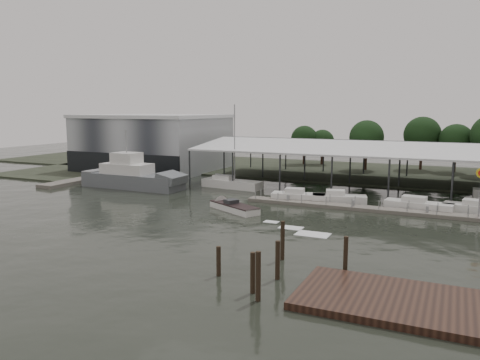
% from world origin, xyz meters
% --- Properties ---
extents(ground, '(200.00, 200.00, 0.00)m').
position_xyz_m(ground, '(0.00, 0.00, 0.00)').
color(ground, black).
rests_on(ground, ground).
extents(land_strip_far, '(140.00, 30.00, 0.30)m').
position_xyz_m(land_strip_far, '(0.00, 42.00, 0.10)').
color(land_strip_far, '#383E2F').
rests_on(land_strip_far, ground).
extents(land_strip_west, '(20.00, 40.00, 0.30)m').
position_xyz_m(land_strip_west, '(-40.00, 30.00, 0.10)').
color(land_strip_west, '#383E2F').
rests_on(land_strip_west, ground).
extents(storage_warehouse, '(24.50, 20.50, 10.50)m').
position_xyz_m(storage_warehouse, '(-28.00, 29.94, 5.29)').
color(storage_warehouse, '#A6ACB1').
rests_on(storage_warehouse, ground).
extents(covered_boat_shed, '(58.24, 24.00, 6.96)m').
position_xyz_m(covered_boat_shed, '(17.00, 28.00, 6.13)').
color(covered_boat_shed, silver).
rests_on(covered_boat_shed, ground).
extents(trawler_dock, '(3.00, 18.00, 0.50)m').
position_xyz_m(trawler_dock, '(-30.00, 14.00, 0.25)').
color(trawler_dock, slate).
rests_on(trawler_dock, ground).
extents(floating_dock, '(28.00, 2.00, 1.40)m').
position_xyz_m(floating_dock, '(15.00, 10.00, 0.20)').
color(floating_dock, slate).
rests_on(floating_dock, ground).
extents(boardwalk_platform, '(15.00, 12.00, 0.50)m').
position_xyz_m(boardwalk_platform, '(24.55, -15.27, 0.20)').
color(boardwalk_platform, '#362016').
rests_on(boardwalk_platform, ground).
extents(grey_trawler, '(16.42, 4.63, 8.84)m').
position_xyz_m(grey_trawler, '(-18.55, 11.26, 1.58)').
color(grey_trawler, '#585D61').
rests_on(grey_trawler, ground).
extents(white_sailboat, '(9.43, 3.54, 12.40)m').
position_xyz_m(white_sailboat, '(-5.42, 17.33, 0.65)').
color(white_sailboat, silver).
rests_on(white_sailboat, ground).
extents(speedboat_underway, '(17.21, 10.23, 2.00)m').
position_xyz_m(speedboat_underway, '(1.29, 3.56, 0.39)').
color(speedboat_underway, silver).
rests_on(speedboat_underway, ground).
extents(moored_cruiser_0, '(6.90, 3.17, 1.70)m').
position_xyz_m(moored_cruiser_0, '(6.70, 11.72, 0.61)').
color(moored_cruiser_0, silver).
rests_on(moored_cruiser_0, ground).
extents(moored_cruiser_1, '(6.86, 3.73, 1.70)m').
position_xyz_m(moored_cruiser_1, '(11.67, 12.60, 0.61)').
color(moored_cruiser_1, silver).
rests_on(moored_cruiser_1, ground).
extents(moored_cruiser_2, '(7.59, 2.99, 1.70)m').
position_xyz_m(moored_cruiser_2, '(20.87, 12.30, 0.61)').
color(moored_cruiser_2, silver).
rests_on(moored_cruiser_2, ground).
extents(mooring_pilings, '(8.11, 8.41, 3.70)m').
position_xyz_m(mooring_pilings, '(13.74, -15.05, 1.06)').
color(mooring_pilings, '#312318').
rests_on(mooring_pilings, ground).
extents(horizon_tree_line, '(65.67, 11.43, 10.69)m').
position_xyz_m(horizon_tree_line, '(23.87, 48.02, 6.08)').
color(horizon_tree_line, black).
rests_on(horizon_tree_line, ground).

